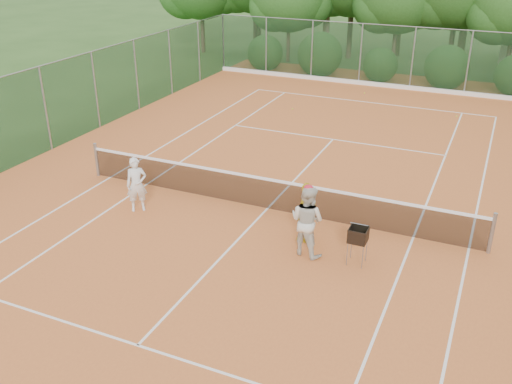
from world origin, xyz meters
TOP-DOWN VIEW (x-y plane):
  - ground at (0.00, 0.00)m, footprint 120.00×120.00m
  - clay_court at (0.00, 0.00)m, footprint 18.00×36.00m
  - tennis_net at (0.00, 0.00)m, footprint 11.97×0.10m
  - player_white at (-3.32, -1.53)m, footprint 0.68×0.65m
  - player_center_grp at (1.81, -1.84)m, footprint 1.03×0.89m
  - player_yellow at (1.58, -1.22)m, footprint 0.48×0.97m
  - ball_hopper at (3.07, -1.79)m, footprint 0.42×0.42m
  - stray_ball_a at (-2.77, 9.39)m, footprint 0.07×0.07m
  - stray_ball_b at (-0.52, 13.24)m, footprint 0.07×0.07m
  - stray_ball_c at (3.95, 11.22)m, footprint 0.07×0.07m
  - court_markings at (0.00, 0.00)m, footprint 11.03×23.83m
  - fence_back at (0.00, 15.00)m, footprint 18.07×0.07m

SIDE VIEW (x-z plane):
  - ground at x=0.00m, z-range 0.00..0.00m
  - clay_court at x=0.00m, z-range 0.00..0.02m
  - court_markings at x=0.00m, z-range 0.02..0.03m
  - stray_ball_a at x=-2.77m, z-range 0.02..0.09m
  - stray_ball_b at x=-0.52m, z-range 0.02..0.09m
  - stray_ball_c at x=3.95m, z-range 0.02..0.09m
  - tennis_net at x=0.00m, z-range -0.02..1.08m
  - ball_hopper at x=3.07m, z-range 0.30..1.25m
  - player_white at x=-3.32m, z-range 0.02..1.59m
  - player_yellow at x=1.58m, z-range 0.02..1.62m
  - player_center_grp at x=1.81m, z-range 0.01..1.85m
  - fence_back at x=0.00m, z-range 0.02..3.02m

